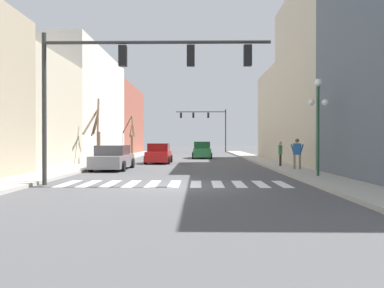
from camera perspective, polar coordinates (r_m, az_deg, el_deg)
The scene contains 16 objects.
ground_plane at distance 14.96m, azimuth -2.89°, elevation -6.46°, with size 240.00×240.00×0.00m, color #4C4C4F.
sidewalk_left at distance 16.76m, azimuth -26.25°, elevation -5.50°, with size 2.14×90.00×0.15m.
sidewalk_right at distance 15.95m, azimuth 21.75°, elevation -5.79°, with size 2.14×90.00×0.15m.
building_row_left at distance 36.97m, azimuth -17.54°, elevation 4.70°, with size 6.00×50.35×10.19m.
building_row_right at distance 27.02m, azimuth 22.24°, elevation 8.41°, with size 6.00×33.39×12.65m.
crosswalk_stripes at distance 15.77m, azimuth -2.69°, elevation -6.09°, with size 9.45×2.60×0.01m.
traffic_signal_near at distance 15.72m, azimuth -9.36°, elevation 11.14°, with size 9.32×0.28×6.22m.
traffic_signal_far at distance 59.06m, azimuth 2.37°, elevation 3.67°, with size 7.92×0.28×6.78m.
street_lamp_right_corner at distance 18.79m, azimuth 18.67°, elevation 5.31°, with size 0.95×0.36×4.61m.
car_parked_right_mid at distance 24.02m, azimuth -11.96°, elevation -2.11°, with size 2.14×4.87×1.53m.
car_at_intersection at distance 30.24m, azimuth -5.07°, elevation -1.52°, with size 2.00×4.20×1.60m.
car_parked_left_far at distance 38.85m, azimuth 1.53°, elevation -0.99°, with size 2.02×4.84×1.72m.
pedestrian_crossing_street at distance 25.45m, azimuth 13.32°, elevation -1.08°, with size 0.33×0.69×1.64m.
pedestrian_on_right_sidewalk at distance 22.66m, azimuth 15.72°, elevation -1.06°, with size 0.73×0.40×1.78m.
street_tree_right_mid at distance 28.14m, azimuth -14.31°, elevation 1.39°, with size 1.03×2.07×4.76m.
street_tree_right_near at distance 43.72m, azimuth -9.21°, elevation 1.05°, with size 1.79×1.57×4.61m.
Camera 1 is at (1.00, -14.82, 1.81)m, focal length 35.00 mm.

